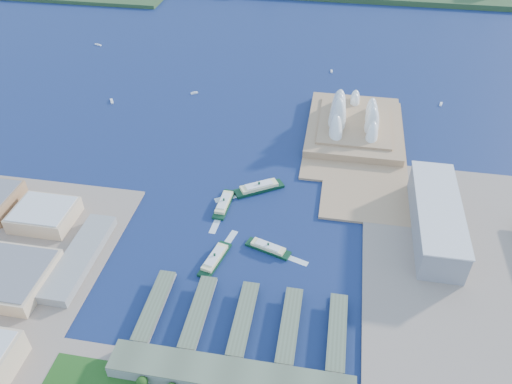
% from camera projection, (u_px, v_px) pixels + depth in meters
% --- Properties ---
extents(ground, '(3000.00, 3000.00, 0.00)m').
position_uv_depth(ground, '(244.00, 262.00, 513.83)').
color(ground, '#0E1942').
rests_on(ground, ground).
extents(east_land, '(240.00, 500.00, 3.00)m').
position_uv_depth(east_land, '(499.00, 335.00, 441.69)').
color(east_land, gray).
rests_on(east_land, ground).
extents(peninsula, '(135.00, 220.00, 3.00)m').
position_uv_depth(peninsula, '(355.00, 137.00, 698.94)').
color(peninsula, tan).
rests_on(peninsula, ground).
extents(opera_house, '(134.00, 180.00, 58.00)m').
position_uv_depth(opera_house, '(356.00, 111.00, 695.77)').
color(opera_house, white).
rests_on(opera_house, peninsula).
extents(toaster_building, '(45.00, 155.00, 35.00)m').
position_uv_depth(toaster_building, '(436.00, 218.00, 536.33)').
color(toaster_building, gray).
rests_on(toaster_building, east_land).
extents(ferry_wharves, '(184.00, 90.00, 9.30)m').
position_uv_depth(ferry_wharves, '(244.00, 320.00, 451.15)').
color(ferry_wharves, '#545F48').
rests_on(ferry_wharves, ground).
extents(terminal_building, '(200.00, 28.00, 12.00)m').
position_uv_depth(terminal_building, '(230.00, 377.00, 402.01)').
color(terminal_building, gray).
rests_on(terminal_building, south_land).
extents(ferry_a, '(16.50, 54.06, 10.10)m').
position_uv_depth(ferry_a, '(224.00, 202.00, 581.59)').
color(ferry_a, '#0C311B').
rests_on(ferry_a, ground).
extents(ferry_b, '(60.20, 45.71, 11.58)m').
position_uv_depth(ferry_b, '(259.00, 186.00, 604.41)').
color(ferry_b, '#0C311B').
rests_on(ferry_b, ground).
extents(ferry_c, '(25.45, 54.81, 10.05)m').
position_uv_depth(ferry_c, '(215.00, 257.00, 511.86)').
color(ferry_c, '#0C311B').
rests_on(ferry_c, ground).
extents(ferry_d, '(50.66, 27.11, 9.30)m').
position_uv_depth(ferry_d, '(268.00, 247.00, 524.65)').
color(ferry_d, '#0C311B').
rests_on(ferry_d, ground).
extents(boat_a, '(11.10, 15.36, 2.99)m').
position_uv_depth(boat_a, '(112.00, 101.00, 782.71)').
color(boat_a, white).
rests_on(boat_a, ground).
extents(boat_b, '(11.58, 9.67, 3.06)m').
position_uv_depth(boat_b, '(194.00, 93.00, 804.46)').
color(boat_b, white).
rests_on(boat_b, ground).
extents(boat_c, '(6.28, 12.39, 2.68)m').
position_uv_depth(boat_c, '(441.00, 104.00, 775.65)').
color(boat_c, white).
rests_on(boat_c, ground).
extents(boat_d, '(15.17, 7.87, 2.52)m').
position_uv_depth(boat_d, '(98.00, 45.00, 962.05)').
color(boat_d, white).
rests_on(boat_d, ground).
extents(boat_e, '(4.07, 10.76, 2.59)m').
position_uv_depth(boat_e, '(332.00, 71.00, 868.76)').
color(boat_e, white).
rests_on(boat_e, ground).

